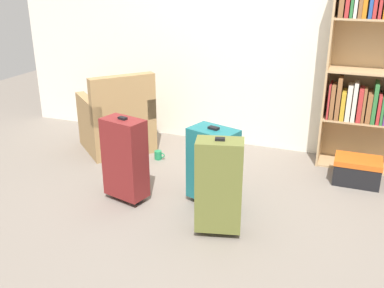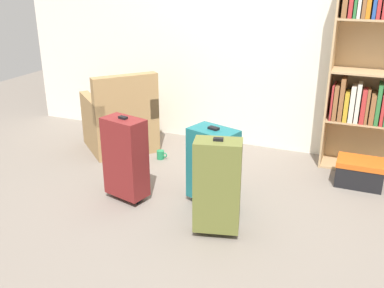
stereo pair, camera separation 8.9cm
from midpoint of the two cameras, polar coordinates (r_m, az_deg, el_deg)
name	(u,v)px [view 2 (the right image)]	position (r m, az deg, el deg)	size (l,w,h in m)	color
ground_plane	(188,222)	(3.62, 0.16, -10.09)	(10.28, 10.28, 0.00)	slate
back_wall	(256,31)	(4.94, 8.89, 14.29)	(5.87, 0.10, 2.60)	silver
armchair	(121,122)	(5.01, -8.78, 2.85)	(0.99, 0.99, 0.90)	#9E7A4C
mug	(161,155)	(4.76, -3.56, -1.41)	(0.12, 0.08, 0.10)	#1E7F4C
storage_box	(360,172)	(4.46, 21.49, -3.38)	(0.43, 0.31, 0.25)	black
suitcase_teal	(213,165)	(3.74, 3.42, -2.69)	(0.45, 0.36, 0.70)	#19666B
suitcase_dark_red	(125,157)	(3.82, -8.00, -1.75)	(0.41, 0.29, 0.77)	maroon
suitcase_olive	(217,186)	(3.29, 4.07, -5.45)	(0.39, 0.28, 0.79)	brown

